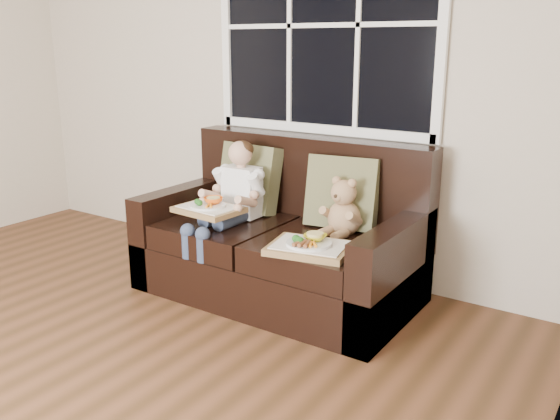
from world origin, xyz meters
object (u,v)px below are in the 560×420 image
Objects in this scene: child at (233,194)px; tray_left at (209,208)px; loveseat at (283,245)px; tray_right at (310,246)px; teddy_bear at (343,211)px.

child is 0.20m from tray_left.
loveseat is 0.55m from tray_right.
teddy_bear reaches higher than tray_left.
loveseat reaches higher than child.
child reaches higher than tray_right.
tray_left is at bearing 165.14° from tray_right.
tray_left is at bearing -101.56° from child.
tray_left is (-0.34, -0.30, 0.26)m from loveseat.
teddy_bear is at bearing 77.85° from tray_right.
tray_right is at bearing -40.51° from loveseat.
loveseat reaches higher than teddy_bear.
child is 0.75m from tray_right.
child is 2.15× the size of teddy_bear.
loveseat is at bearing -169.94° from teddy_bear.
child is at bearing 150.52° from tray_right.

